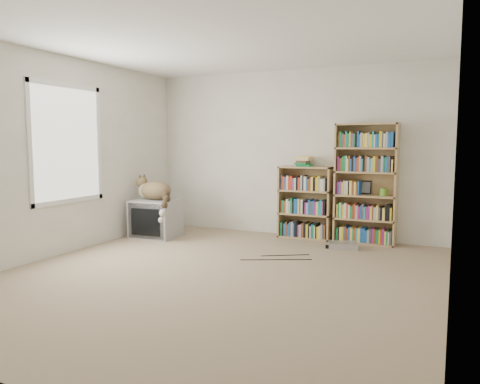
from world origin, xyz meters
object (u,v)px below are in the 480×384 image
at_px(cat, 156,193).
at_px(bookcase_tall, 366,186).
at_px(bookcase_short, 306,205).
at_px(crt_tv, 157,218).
at_px(dvd_player, 343,245).

height_order(cat, bookcase_tall, bookcase_tall).
bearing_deg(bookcase_short, crt_tv, -157.18).
xyz_separation_m(crt_tv, bookcase_tall, (2.93, 0.87, 0.52)).
distance_m(crt_tv, dvd_player, 2.77).
bearing_deg(dvd_player, crt_tv, 172.09).
xyz_separation_m(crt_tv, dvd_player, (2.73, 0.37, -0.24)).
relative_size(cat, bookcase_short, 0.70).
bearing_deg(dvd_player, bookcase_tall, 52.44).
relative_size(bookcase_short, dvd_player, 2.83).
height_order(crt_tv, cat, cat).
distance_m(bookcase_tall, dvd_player, 0.93).
relative_size(crt_tv, bookcase_short, 0.64).
bearing_deg(bookcase_tall, crt_tv, -163.53).
distance_m(bookcase_short, dvd_player, 0.95).
bearing_deg(cat, bookcase_tall, 19.04).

